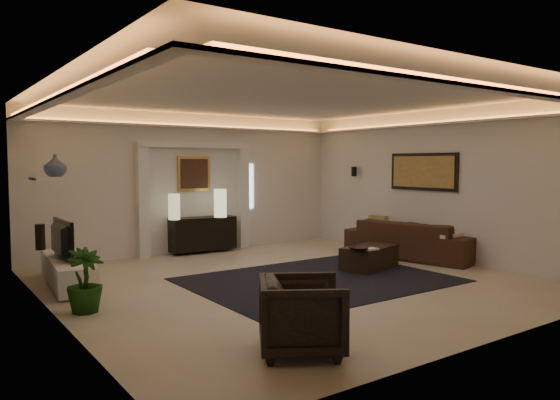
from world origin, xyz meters
TOP-DOWN VIEW (x-y plane):
  - floor at (0.00, 0.00)m, footprint 7.00×7.00m
  - ceiling at (0.00, 0.00)m, footprint 7.00×7.00m
  - wall_back at (0.00, 3.50)m, footprint 7.00×0.00m
  - wall_front at (0.00, -3.50)m, footprint 7.00×0.00m
  - wall_left at (-3.50, 0.00)m, footprint 0.00×7.00m
  - wall_right at (3.50, 0.00)m, footprint 0.00×7.00m
  - cove_soffit at (0.00, 0.00)m, footprint 7.00×7.00m
  - daylight_slit at (1.35, 3.48)m, footprint 0.25×0.03m
  - area_rug at (0.40, -0.20)m, footprint 4.00×3.00m
  - pilaster_left at (-1.15, 3.40)m, footprint 0.22×0.20m
  - pilaster_right at (1.15, 3.40)m, footprint 0.22×0.20m
  - alcove_header at (0.00, 3.40)m, footprint 2.52×0.20m
  - painting_frame at (0.00, 3.47)m, footprint 0.74×0.04m
  - painting_canvas at (0.00, 3.44)m, footprint 0.62×0.02m
  - art_panel_frame at (3.47, 0.30)m, footprint 0.04×1.64m
  - art_panel_gold at (3.44, 0.30)m, footprint 0.02×1.50m
  - wall_sconce at (3.38, 2.20)m, footprint 0.12×0.12m
  - wall_niche at (-3.44, 1.40)m, footprint 0.10×0.55m
  - console at (0.08, 3.25)m, footprint 1.39×0.50m
  - lamp_left at (-0.60, 3.13)m, footprint 0.28×0.28m
  - lamp_right at (0.39, 3.04)m, footprint 0.31×0.31m
  - media_ledge at (-2.97, 1.75)m, footprint 0.72×2.16m
  - tv at (-3.15, 1.64)m, footprint 1.05×0.14m
  - figurine at (-3.15, 2.81)m, footprint 0.16×0.16m
  - ginger_jar at (-3.15, 1.54)m, footprint 0.40×0.40m
  - plant at (-3.15, 0.08)m, footprint 0.54×0.54m
  - sofa at (3.15, 0.29)m, footprint 2.69×1.55m
  - throw_blanket at (3.15, -0.45)m, footprint 0.62×0.52m
  - throw_pillow at (3.15, 1.20)m, footprint 0.17×0.45m
  - coffee_table at (1.70, -0.01)m, footprint 1.19×0.85m
  - bowl at (1.16, -0.30)m, footprint 0.40×0.40m
  - magazine at (1.44, -0.30)m, footprint 0.25×0.19m
  - armchair at (-1.79, -2.61)m, footprint 1.12×1.12m

SIDE VIEW (x-z plane):
  - floor at x=0.00m, z-range 0.00..0.00m
  - area_rug at x=0.40m, z-range 0.00..0.01m
  - coffee_table at x=1.70m, z-range 0.00..0.41m
  - media_ledge at x=-2.97m, z-range 0.03..0.42m
  - sofa at x=3.15m, z-range 0.00..0.74m
  - armchair at x=-1.79m, z-range 0.00..0.75m
  - console at x=0.08m, z-range 0.06..0.74m
  - plant at x=-3.15m, z-range 0.00..0.81m
  - magazine at x=1.44m, z-range 0.41..0.44m
  - bowl at x=1.16m, z-range 0.41..0.49m
  - throw_blanket at x=3.15m, z-range 0.52..0.58m
  - throw_pillow at x=3.15m, z-range 0.33..0.77m
  - figurine at x=-3.15m, z-range 0.43..0.85m
  - tv at x=-3.15m, z-range 0.45..1.05m
  - lamp_left at x=-0.60m, z-range 0.83..1.35m
  - lamp_right at x=0.39m, z-range 0.80..1.38m
  - pilaster_left at x=-1.15m, z-range 0.00..2.20m
  - pilaster_right at x=1.15m, z-range 0.00..2.20m
  - daylight_slit at x=1.35m, z-range 0.85..1.85m
  - wall_back at x=0.00m, z-range -2.05..4.95m
  - wall_front at x=0.00m, z-range -2.05..4.95m
  - wall_left at x=-3.50m, z-range -2.05..4.95m
  - wall_right at x=3.50m, z-range -2.05..4.95m
  - painting_frame at x=0.00m, z-range 1.28..2.02m
  - painting_canvas at x=0.00m, z-range 1.34..1.96m
  - wall_niche at x=-3.44m, z-range 1.63..1.67m
  - wall_sconce at x=3.38m, z-range 1.57..1.79m
  - art_panel_gold at x=3.44m, z-range 1.39..2.01m
  - art_panel_frame at x=3.47m, z-range 1.33..2.07m
  - ginger_jar at x=-3.15m, z-range 1.67..2.00m
  - alcove_header at x=0.00m, z-range 2.19..2.31m
  - cove_soffit at x=0.00m, z-range 2.60..2.64m
  - ceiling at x=0.00m, z-range 2.90..2.90m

